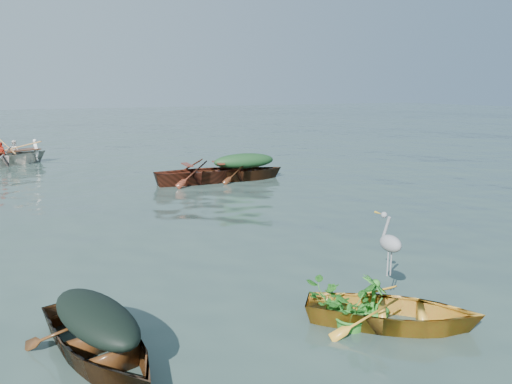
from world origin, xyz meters
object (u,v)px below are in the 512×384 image
green_tarp_boat (244,180)px  yellow_dinghy (392,325)px  rowed_boat (10,165)px  heron (390,253)px  dark_covered_boat (99,359)px  open_wooden_boat (203,183)px

green_tarp_boat → yellow_dinghy: bearing=168.9°
rowed_boat → heron: size_ratio=4.90×
dark_covered_boat → heron: size_ratio=3.52×
yellow_dinghy → dark_covered_boat: dark_covered_boat is taller
green_tarp_boat → rowed_boat: size_ratio=0.87×
open_wooden_boat → rowed_boat: size_ratio=1.00×
rowed_boat → heron: heron is taller
dark_covered_boat → green_tarp_boat: green_tarp_boat is taller
dark_covered_boat → green_tarp_boat: bearing=42.0°
green_tarp_boat → heron: 10.49m
rowed_boat → heron: 18.04m
yellow_dinghy → dark_covered_boat: bearing=115.6°
rowed_boat → heron: (4.39, -17.48, 0.84)m
open_wooden_boat → green_tarp_boat: bearing=-91.1°
dark_covered_boat → heron: heron is taller
yellow_dinghy → rowed_boat: bearing=52.9°
green_tarp_boat → heron: heron is taller
dark_covered_boat → rowed_boat: bearing=78.1°
green_tarp_boat → open_wooden_boat: 1.46m
green_tarp_boat → heron: bearing=169.9°
heron → dark_covered_boat: bearing=123.0°
yellow_dinghy → green_tarp_boat: bearing=24.3°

